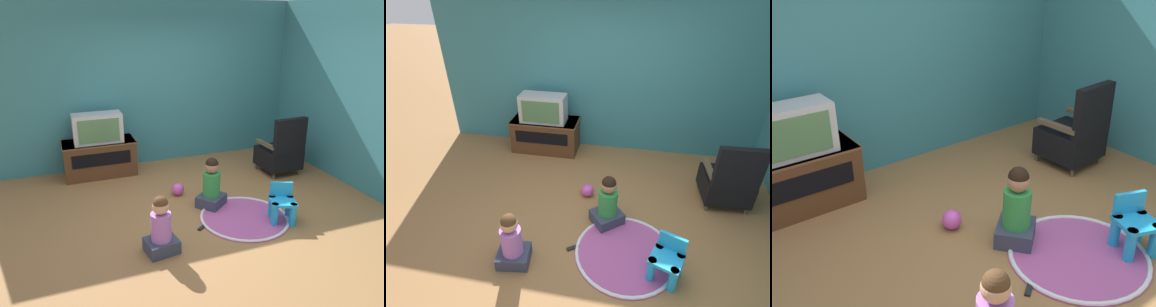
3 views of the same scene
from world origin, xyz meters
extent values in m
plane|color=olive|center=(0.00, 0.00, 0.00)|extent=(30.00, 30.00, 0.00)
cube|color=teal|center=(-0.21, 2.16, 1.38)|extent=(5.58, 0.12, 2.76)
cube|color=#4C2D19|center=(-1.10, 1.81, 0.29)|extent=(1.14, 0.54, 0.58)
cube|color=brown|center=(-1.10, 1.81, 0.57)|extent=(1.16, 0.55, 0.02)
cube|color=black|center=(-1.10, 1.54, 0.36)|extent=(0.91, 0.01, 0.21)
cube|color=#B7B7BC|center=(-1.10, 1.77, 0.81)|extent=(0.77, 0.35, 0.47)
cube|color=#47754C|center=(-1.10, 1.59, 0.81)|extent=(0.63, 0.02, 0.37)
cylinder|color=brown|center=(1.96, 1.15, 0.05)|extent=(0.04, 0.04, 0.10)
cylinder|color=brown|center=(1.45, 1.13, 0.05)|extent=(0.04, 0.04, 0.10)
cylinder|color=brown|center=(1.99, 0.64, 0.05)|extent=(0.04, 0.04, 0.10)
cylinder|color=brown|center=(1.48, 0.61, 0.05)|extent=(0.04, 0.04, 0.10)
cube|color=black|center=(1.72, 0.88, 0.26)|extent=(0.63, 0.63, 0.32)
cube|color=black|center=(1.73, 0.62, 0.70)|extent=(0.57, 0.13, 0.57)
cube|color=brown|center=(1.98, 0.90, 0.52)|extent=(0.10, 0.52, 0.05)
cube|color=brown|center=(1.46, 0.87, 0.52)|extent=(0.10, 0.52, 0.05)
cylinder|color=#1E99DB|center=(0.71, -0.62, 0.15)|extent=(0.09, 0.09, 0.30)
cylinder|color=#1E99DB|center=(0.92, -0.70, 0.15)|extent=(0.09, 0.09, 0.30)
cylinder|color=#1E99DB|center=(0.79, -0.42, 0.15)|extent=(0.09, 0.09, 0.30)
cylinder|color=#1E99DB|center=(1.00, -0.50, 0.15)|extent=(0.09, 0.09, 0.30)
cube|color=#1E99DB|center=(0.86, -0.56, 0.28)|extent=(0.41, 0.40, 0.04)
cube|color=#1E99DB|center=(0.91, -0.43, 0.39)|extent=(0.28, 0.14, 0.19)
cylinder|color=#A54C8C|center=(0.44, -0.33, 0.01)|extent=(1.16, 1.16, 0.01)
torus|color=silver|center=(0.44, -0.33, 0.01)|extent=(1.15, 1.15, 0.04)
cube|color=#33384C|center=(-0.77, -0.66, 0.08)|extent=(0.38, 0.35, 0.15)
cylinder|color=#A566BF|center=(-0.77, -0.66, 0.31)|extent=(0.23, 0.23, 0.32)
sphere|color=tan|center=(-0.77, -0.66, 0.56)|extent=(0.18, 0.18, 0.18)
sphere|color=#472D19|center=(-0.77, -0.66, 0.59)|extent=(0.17, 0.17, 0.17)
cube|color=#33384C|center=(0.18, 0.14, 0.08)|extent=(0.48, 0.47, 0.16)
cylinder|color=#2D8C3F|center=(0.18, 0.14, 0.33)|extent=(0.24, 0.24, 0.34)
sphere|color=#9E7051|center=(0.18, 0.14, 0.59)|extent=(0.19, 0.19, 0.19)
sphere|color=black|center=(0.18, 0.14, 0.62)|extent=(0.18, 0.18, 0.18)
sphere|color=#CC4CB2|center=(-0.15, 0.62, 0.09)|extent=(0.18, 0.18, 0.18)
cube|color=black|center=(-0.16, -0.37, 0.01)|extent=(0.15, 0.12, 0.02)
camera|label=1|loc=(-1.70, -4.12, 2.45)|focal=35.00mm
camera|label=2|loc=(0.35, -2.74, 2.78)|focal=28.00mm
camera|label=3|loc=(-2.11, -2.12, 2.35)|focal=42.00mm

